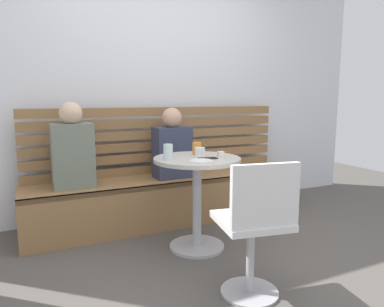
{
  "coord_description": "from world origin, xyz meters",
  "views": [
    {
      "loc": [
        -1.26,
        -1.93,
        1.2
      ],
      "look_at": [
        -0.02,
        0.66,
        0.75
      ],
      "focal_mm": 33.33,
      "sensor_mm": 36.0,
      "label": 1
    }
  ],
  "objects_px": {
    "cup_tumbler_orange": "(197,148)",
    "cup_ceramic_white": "(200,152)",
    "booth_bench": "(171,199)",
    "cup_glass_tall": "(168,152)",
    "cafe_table": "(197,185)",
    "phone_on_table": "(207,158)",
    "person_child_left": "(172,147)",
    "cup_espresso_small": "(221,155)",
    "white_chair": "(256,225)",
    "person_adult": "(73,150)",
    "plate_small": "(201,161)"
  },
  "relations": [
    {
      "from": "cup_tumbler_orange",
      "to": "cup_ceramic_white",
      "type": "bearing_deg",
      "value": -102.46
    },
    {
      "from": "white_chair",
      "to": "person_child_left",
      "type": "relative_size",
      "value": 1.27
    },
    {
      "from": "cup_glass_tall",
      "to": "plate_small",
      "type": "xyz_separation_m",
      "value": [
        0.19,
        -0.18,
        -0.05
      ]
    },
    {
      "from": "white_chair",
      "to": "cup_ceramic_white",
      "type": "height_order",
      "value": "white_chair"
    },
    {
      "from": "person_child_left",
      "to": "cup_espresso_small",
      "type": "height_order",
      "value": "person_child_left"
    },
    {
      "from": "cup_glass_tall",
      "to": "cafe_table",
      "type": "bearing_deg",
      "value": 0.19
    },
    {
      "from": "cafe_table",
      "to": "phone_on_table",
      "type": "bearing_deg",
      "value": -60.23
    },
    {
      "from": "cup_glass_tall",
      "to": "white_chair",
      "type": "bearing_deg",
      "value": -74.52
    },
    {
      "from": "white_chair",
      "to": "person_adult",
      "type": "xyz_separation_m",
      "value": [
        -0.82,
        1.49,
        0.3
      ]
    },
    {
      "from": "plate_small",
      "to": "cafe_table",
      "type": "bearing_deg",
      "value": 73.01
    },
    {
      "from": "cup_tumbler_orange",
      "to": "plate_small",
      "type": "xyz_separation_m",
      "value": [
        -0.12,
        -0.32,
        -0.04
      ]
    },
    {
      "from": "cafe_table",
      "to": "person_child_left",
      "type": "xyz_separation_m",
      "value": [
        0.07,
        0.67,
        0.22
      ]
    },
    {
      "from": "person_child_left",
      "to": "cup_tumbler_orange",
      "type": "distance_m",
      "value": 0.53
    },
    {
      "from": "booth_bench",
      "to": "white_chair",
      "type": "distance_m",
      "value": 1.52
    },
    {
      "from": "person_child_left",
      "to": "cup_espresso_small",
      "type": "distance_m",
      "value": 0.79
    },
    {
      "from": "white_chair",
      "to": "cup_glass_tall",
      "type": "distance_m",
      "value": 0.91
    },
    {
      "from": "person_adult",
      "to": "cup_glass_tall",
      "type": "relative_size",
      "value": 6.07
    },
    {
      "from": "cafe_table",
      "to": "cup_glass_tall",
      "type": "xyz_separation_m",
      "value": [
        -0.24,
        -0.0,
        0.28
      ]
    },
    {
      "from": "cafe_table",
      "to": "cup_espresso_small",
      "type": "bearing_deg",
      "value": -40.33
    },
    {
      "from": "cafe_table",
      "to": "white_chair",
      "type": "bearing_deg",
      "value": -91.26
    },
    {
      "from": "person_adult",
      "to": "plate_small",
      "type": "distance_m",
      "value": 1.17
    },
    {
      "from": "cafe_table",
      "to": "cup_espresso_small",
      "type": "distance_m",
      "value": 0.31
    },
    {
      "from": "cup_ceramic_white",
      "to": "plate_small",
      "type": "distance_m",
      "value": 0.25
    },
    {
      "from": "booth_bench",
      "to": "cup_espresso_small",
      "type": "bearing_deg",
      "value": -83.44
    },
    {
      "from": "cup_ceramic_white",
      "to": "cafe_table",
      "type": "bearing_deg",
      "value": -134.17
    },
    {
      "from": "cafe_table",
      "to": "person_adult",
      "type": "bearing_deg",
      "value": 141.04
    },
    {
      "from": "booth_bench",
      "to": "person_child_left",
      "type": "relative_size",
      "value": 4.04
    },
    {
      "from": "booth_bench",
      "to": "cup_glass_tall",
      "type": "distance_m",
      "value": 0.94
    },
    {
      "from": "booth_bench",
      "to": "cup_ceramic_white",
      "type": "relative_size",
      "value": 33.75
    },
    {
      "from": "white_chair",
      "to": "person_adult",
      "type": "bearing_deg",
      "value": 118.87
    },
    {
      "from": "cup_espresso_small",
      "to": "phone_on_table",
      "type": "relative_size",
      "value": 0.4
    },
    {
      "from": "person_adult",
      "to": "plate_small",
      "type": "height_order",
      "value": "person_adult"
    },
    {
      "from": "person_adult",
      "to": "person_child_left",
      "type": "distance_m",
      "value": 0.91
    },
    {
      "from": "cup_ceramic_white",
      "to": "plate_small",
      "type": "bearing_deg",
      "value": -114.02
    },
    {
      "from": "cup_tumbler_orange",
      "to": "cup_glass_tall",
      "type": "distance_m",
      "value": 0.34
    },
    {
      "from": "cafe_table",
      "to": "phone_on_table",
      "type": "distance_m",
      "value": 0.24
    },
    {
      "from": "booth_bench",
      "to": "person_child_left",
      "type": "height_order",
      "value": "person_child_left"
    },
    {
      "from": "cafe_table",
      "to": "cup_glass_tall",
      "type": "distance_m",
      "value": 0.37
    },
    {
      "from": "person_adult",
      "to": "white_chair",
      "type": "bearing_deg",
      "value": -61.13
    },
    {
      "from": "booth_bench",
      "to": "person_adult",
      "type": "relative_size",
      "value": 3.71
    },
    {
      "from": "cup_glass_tall",
      "to": "cup_espresso_small",
      "type": "bearing_deg",
      "value": -17.28
    },
    {
      "from": "plate_small",
      "to": "cup_ceramic_white",
      "type": "bearing_deg",
      "value": 65.98
    },
    {
      "from": "white_chair",
      "to": "plate_small",
      "type": "relative_size",
      "value": 5.0
    },
    {
      "from": "cafe_table",
      "to": "white_chair",
      "type": "xyz_separation_m",
      "value": [
        -0.02,
        -0.81,
        -0.05
      ]
    },
    {
      "from": "person_child_left",
      "to": "cup_glass_tall",
      "type": "distance_m",
      "value": 0.74
    },
    {
      "from": "white_chair",
      "to": "phone_on_table",
      "type": "distance_m",
      "value": 0.78
    },
    {
      "from": "person_adult",
      "to": "cup_espresso_small",
      "type": "xyz_separation_m",
      "value": [
        0.98,
        -0.8,
        0.0
      ]
    },
    {
      "from": "person_adult",
      "to": "cup_espresso_small",
      "type": "relative_size",
      "value": 13.0
    },
    {
      "from": "cafe_table",
      "to": "cup_ceramic_white",
      "type": "bearing_deg",
      "value": 45.83
    },
    {
      "from": "cafe_table",
      "to": "cup_espresso_small",
      "type": "xyz_separation_m",
      "value": [
        0.14,
        -0.12,
        0.25
      ]
    }
  ]
}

